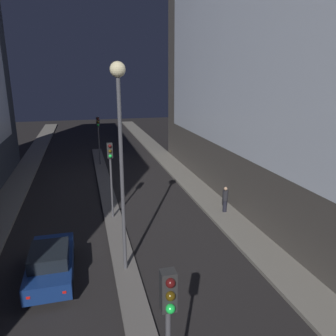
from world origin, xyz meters
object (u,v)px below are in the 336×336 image
pedestrian_on_right_sidewalk (225,199)px  car_left_lane (51,263)px  traffic_light_near (169,324)px  street_lamp (120,125)px  traffic_light_mid (110,164)px  traffic_light_far (98,130)px

pedestrian_on_right_sidewalk → car_left_lane: bearing=-156.1°
traffic_light_near → street_lamp: 8.31m
traffic_light_mid → street_lamp: (0.00, -5.85, 3.15)m
traffic_light_mid → street_lamp: street_lamp is taller
traffic_light_near → pedestrian_on_right_sidewalk: 14.54m
traffic_light_near → car_left_lane: bearing=112.0°
car_left_lane → pedestrian_on_right_sidewalk: pedestrian_on_right_sidewalk is taller
traffic_light_mid → pedestrian_on_right_sidewalk: (7.05, -1.07, -2.52)m
traffic_light_mid → traffic_light_far: (0.00, 13.04, 0.00)m
traffic_light_near → car_left_lane: (-3.21, 7.92, -2.78)m
traffic_light_mid → pedestrian_on_right_sidewalk: 7.56m
traffic_light_far → car_left_lane: (-3.21, -18.66, -2.78)m
traffic_light_mid → street_lamp: 6.65m
traffic_light_mid → traffic_light_far: size_ratio=1.00×
traffic_light_far → pedestrian_on_right_sidewalk: (7.05, -14.11, -2.52)m
street_lamp → pedestrian_on_right_sidewalk: street_lamp is taller
traffic_light_near → traffic_light_far: bearing=90.0°
street_lamp → car_left_lane: street_lamp is taller
car_left_lane → pedestrian_on_right_sidewalk: size_ratio=2.66×
car_left_lane → traffic_light_far: bearing=80.2°
traffic_light_mid → car_left_lane: bearing=-119.7°
traffic_light_mid → car_left_lane: (-3.21, -5.62, -2.78)m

